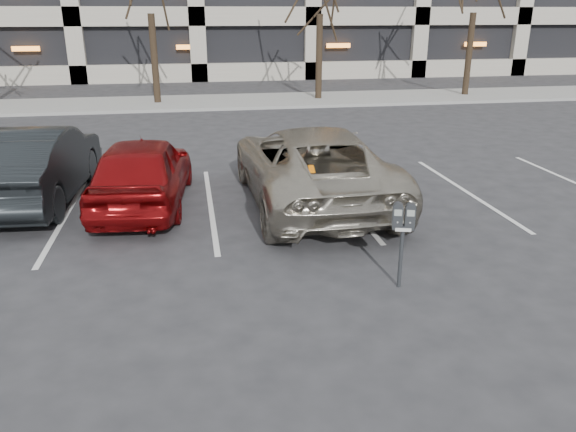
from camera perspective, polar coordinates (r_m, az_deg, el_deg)
name	(u,v)px	position (r m, az deg, el deg)	size (l,w,h in m)	color
ground	(299,244)	(9.59, 1.14, -2.88)	(140.00, 140.00, 0.00)	#28282B
sidewalk	(229,102)	(24.99, -6.06, 11.48)	(80.00, 4.00, 0.12)	gray
stall_lines	(211,205)	(11.58, -7.88, 1.07)	(16.90, 5.20, 0.00)	silver
parking_meter	(403,225)	(7.93, 11.63, -0.86)	(0.34, 0.21, 1.25)	black
suv_silver	(312,165)	(11.49, 2.44, 5.21)	(2.74, 5.77, 1.60)	#A9A290
car_red	(143,171)	(11.66, -14.56, 4.43)	(1.71, 4.25, 1.45)	maroon
car_dark	(35,164)	(12.71, -24.33, 4.87)	(1.68, 4.80, 1.58)	black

